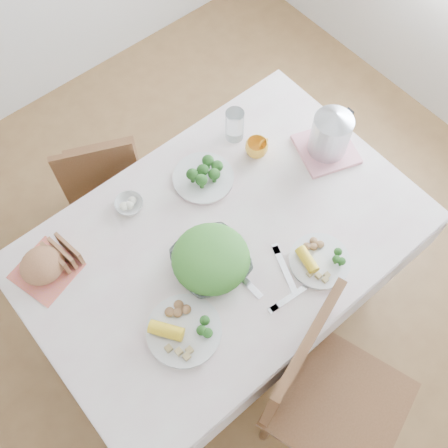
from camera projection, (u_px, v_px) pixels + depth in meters
floor at (224, 304)px, 2.67m from camera, size 3.60×3.60×0.00m
dining_table at (223, 276)px, 2.34m from camera, size 1.40×0.90×0.75m
tablecloth at (223, 238)px, 2.00m from camera, size 1.50×1.00×0.01m
chair_near at (338, 406)px, 1.99m from camera, size 0.58×0.58×1.01m
chair_far at (101, 165)px, 2.51m from camera, size 0.48×0.48×0.80m
salad_bowl at (211, 262)px, 1.91m from camera, size 0.31×0.31×0.07m
dinner_plate_left at (184, 331)px, 1.82m from camera, size 0.32×0.32×0.02m
dinner_plate_right at (319, 261)px, 1.94m from camera, size 0.32×0.32×0.02m
broccoli_plate at (203, 178)px, 2.11m from camera, size 0.33×0.33×0.02m
napkin at (46, 271)px, 1.93m from camera, size 0.26×0.26×0.00m
bread_loaf at (42, 265)px, 1.88m from camera, size 0.21×0.20×0.10m
fruit_bowl at (129, 205)px, 2.05m from camera, size 0.14×0.14×0.04m
yellow_mug at (257, 148)px, 2.15m from camera, size 0.10×0.10×0.07m
glass_tumbler at (235, 126)px, 2.17m from camera, size 0.09×0.09×0.15m
pink_tray at (326, 149)px, 2.18m from camera, size 0.29×0.29×0.02m
electric_kettle at (331, 133)px, 2.08m from camera, size 0.17×0.17×0.22m
fork_left at (241, 277)px, 1.92m from camera, size 0.03×0.21×0.00m
fork_right at (285, 270)px, 1.93m from camera, size 0.10×0.20×0.00m
knife at (292, 296)px, 1.88m from camera, size 0.19×0.04×0.00m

